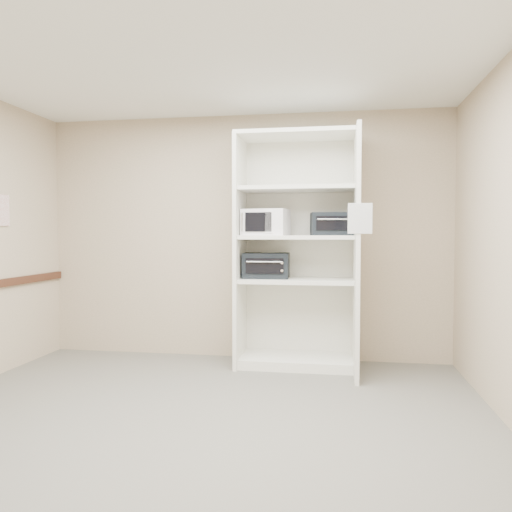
# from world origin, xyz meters

# --- Properties ---
(floor) EXTENTS (4.50, 4.00, 0.01)m
(floor) POSITION_xyz_m (0.00, 0.00, 0.00)
(floor) COLOR #636057
(floor) RESTS_ON ground
(ceiling) EXTENTS (4.50, 4.00, 0.01)m
(ceiling) POSITION_xyz_m (0.00, 0.00, 2.70)
(ceiling) COLOR white
(wall_back) EXTENTS (4.50, 0.02, 2.70)m
(wall_back) POSITION_xyz_m (0.00, 2.00, 1.35)
(wall_back) COLOR #C3AA90
(wall_back) RESTS_ON ground
(wall_front) EXTENTS (4.50, 0.02, 2.70)m
(wall_front) POSITION_xyz_m (0.00, -2.00, 1.35)
(wall_front) COLOR #C3AA90
(wall_front) RESTS_ON ground
(shelving_unit) EXTENTS (1.24, 0.92, 2.42)m
(shelving_unit) POSITION_xyz_m (0.67, 1.70, 1.13)
(shelving_unit) COLOR white
(shelving_unit) RESTS_ON floor
(microwave) EXTENTS (0.49, 0.40, 0.27)m
(microwave) POSITION_xyz_m (0.30, 1.67, 1.51)
(microwave) COLOR white
(microwave) RESTS_ON shelving_unit
(toaster_oven_upper) EXTENTS (0.44, 0.35, 0.23)m
(toaster_oven_upper) POSITION_xyz_m (0.97, 1.66, 1.49)
(toaster_oven_upper) COLOR black
(toaster_oven_upper) RESTS_ON shelving_unit
(toaster_oven_lower) EXTENTS (0.49, 0.38, 0.26)m
(toaster_oven_lower) POSITION_xyz_m (0.29, 1.73, 1.05)
(toaster_oven_lower) COLOR black
(toaster_oven_lower) RESTS_ON shelving_unit
(paper_sign) EXTENTS (0.21, 0.01, 0.27)m
(paper_sign) POSITION_xyz_m (1.23, 1.07, 1.52)
(paper_sign) COLOR white
(paper_sign) RESTS_ON shelving_unit
(wall_poster) EXTENTS (0.01, 0.22, 0.31)m
(wall_poster) POSITION_xyz_m (-2.24, 0.98, 1.62)
(wall_poster) COLOR white
(wall_poster) RESTS_ON wall_left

